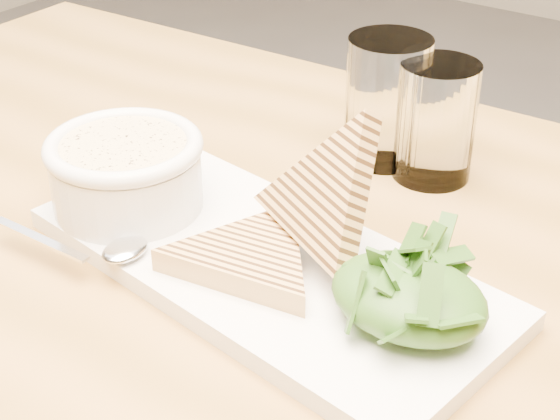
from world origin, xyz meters
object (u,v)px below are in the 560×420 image
Objects in this scene: platter at (265,265)px; glass_near at (435,121)px; soup_bowl at (127,180)px; glass_far at (387,100)px; table_top at (230,283)px.

platter is 3.47× the size of glass_near.
platter is 0.15m from soup_bowl.
glass_far is (-0.02, 0.23, 0.05)m from platter.
platter is 0.23m from glass_near.
soup_bowl reaches higher than platter.
table_top is at bearing -169.74° from platter.
glass_near is 0.92× the size of glass_far.
soup_bowl is 1.13× the size of glass_near.
table_top is 0.25m from glass_far.
glass_far is at bearing 172.45° from glass_near.
glass_far is at bearing 87.92° from table_top.
table_top is 0.04m from platter.
table_top is at bearing -105.68° from glass_near.
glass_far reaches higher than soup_bowl.
platter reaches higher than table_top.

